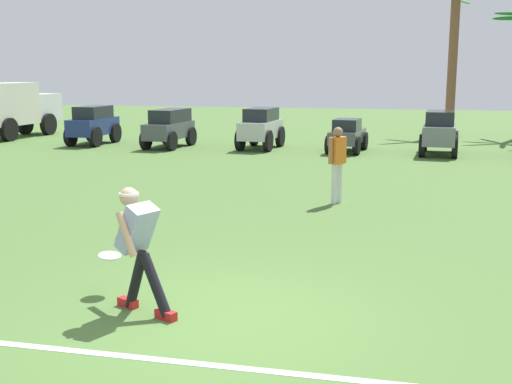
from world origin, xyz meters
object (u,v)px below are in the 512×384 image
at_px(palm_tree_far_left, 453,52).
at_px(teammate_midfield, 337,158).
at_px(parked_car_slot_a, 93,124).
at_px(parked_car_slot_d, 347,135).
at_px(frisbee_in_flight, 110,256).
at_px(parked_car_slot_c, 261,127).
at_px(box_truck, 4,108).
at_px(parked_car_slot_e, 440,132).
at_px(parked_car_slot_b, 169,127).
at_px(frisbee_thrower, 138,243).

bearing_deg(palm_tree_far_left, teammate_midfield, -101.20).
distance_m(parked_car_slot_a, parked_car_slot_d, 9.29).
relative_size(frisbee_in_flight, parked_car_slot_a, 0.16).
xyz_separation_m(parked_car_slot_c, parked_car_slot_d, (3.01, -0.24, -0.18)).
relative_size(parked_car_slot_c, box_truck, 0.41).
bearing_deg(parked_car_slot_c, parked_car_slot_e, -2.65).
distance_m(parked_car_slot_b, box_truck, 7.34).
relative_size(frisbee_thrower, parked_car_slot_c, 0.58).
distance_m(teammate_midfield, parked_car_slot_b, 10.83).
bearing_deg(parked_car_slot_a, box_truck, 169.43).
bearing_deg(teammate_midfield, parked_car_slot_b, 129.04).
relative_size(parked_car_slot_b, parked_car_slot_d, 1.08).
height_order(parked_car_slot_a, parked_car_slot_c, same).
distance_m(parked_car_slot_a, parked_car_slot_b, 3.07).
bearing_deg(parked_car_slot_c, box_truck, 176.55).
relative_size(frisbee_in_flight, parked_car_slot_d, 0.16).
distance_m(frisbee_thrower, parked_car_slot_b, 15.84).
distance_m(frisbee_thrower, parked_car_slot_d, 15.11).
bearing_deg(palm_tree_far_left, frisbee_in_flight, -103.49).
bearing_deg(parked_car_slot_d, frisbee_thrower, -93.44).
bearing_deg(parked_car_slot_c, frisbee_thrower, -82.19).
height_order(teammate_midfield, box_truck, box_truck).
xyz_separation_m(parked_car_slot_c, box_truck, (-10.47, 0.63, 0.49)).
distance_m(frisbee_in_flight, parked_car_slot_d, 14.66).
bearing_deg(parked_car_slot_e, parked_car_slot_b, -179.24).
distance_m(frisbee_thrower, parked_car_slot_a, 17.33).
bearing_deg(frisbee_thrower, palm_tree_far_left, 78.28).
relative_size(parked_car_slot_b, box_truck, 0.41).
height_order(parked_car_slot_d, box_truck, box_truck).
distance_m(parked_car_slot_a, box_truck, 4.29).
relative_size(parked_car_slot_a, box_truck, 0.40).
distance_m(parked_car_slot_b, parked_car_slot_d, 6.23).
bearing_deg(box_truck, frisbee_in_flight, -52.23).
height_order(frisbee_thrower, parked_car_slot_b, frisbee_thrower).
height_order(frisbee_thrower, parked_car_slot_e, frisbee_thrower).
distance_m(frisbee_in_flight, teammate_midfield, 6.39).
relative_size(parked_car_slot_b, parked_car_slot_e, 1.02).
height_order(parked_car_slot_c, parked_car_slot_e, same).
height_order(frisbee_in_flight, palm_tree_far_left, palm_tree_far_left).
bearing_deg(parked_car_slot_a, parked_car_slot_c, 1.39).
height_order(parked_car_slot_e, box_truck, box_truck).
bearing_deg(parked_car_slot_c, parked_car_slot_b, -172.94).
distance_m(parked_car_slot_b, parked_car_slot_c, 3.24).
relative_size(parked_car_slot_c, parked_car_slot_e, 1.00).
xyz_separation_m(parked_car_slot_b, parked_car_slot_c, (3.22, 0.40, 0.02)).
bearing_deg(box_truck, frisbee_thrower, -51.75).
distance_m(box_truck, palm_tree_far_left, 18.31).
bearing_deg(box_truck, parked_car_slot_e, -3.16).
relative_size(parked_car_slot_e, palm_tree_far_left, 0.40).
relative_size(frisbee_in_flight, parked_car_slot_c, 0.15).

